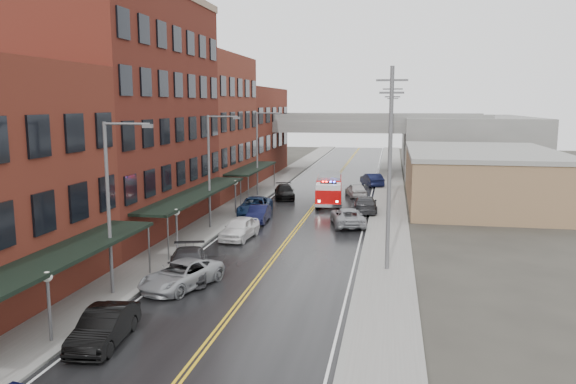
{
  "coord_description": "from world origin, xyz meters",
  "views": [
    {
      "loc": [
        7.32,
        -17.89,
        9.89
      ],
      "look_at": [
        -0.66,
        24.98,
        3.0
      ],
      "focal_mm": 35.0,
      "sensor_mm": 36.0,
      "label": 1
    }
  ],
  "objects": [
    {
      "name": "utility_pole_0",
      "position": [
        7.2,
        15.0,
        6.31
      ],
      "size": [
        1.8,
        0.24,
        12.0
      ],
      "color": "#59595B",
      "rests_on": "ground"
    },
    {
      "name": "parked_car_left_6",
      "position": [
        -4.63,
        30.13,
        0.79
      ],
      "size": [
        3.09,
        5.9,
        1.58
      ],
      "primitive_type": "imported",
      "rotation": [
        0.0,
        0.0,
        0.08
      ],
      "color": "#14284D",
      "rests_on": "ground"
    },
    {
      "name": "parked_car_left_7",
      "position": [
        -3.69,
        39.2,
        0.72
      ],
      "size": [
        3.12,
        5.31,
        1.44
      ],
      "primitive_type": "imported",
      "rotation": [
        0.0,
        0.0,
        0.23
      ],
      "color": "black",
      "rests_on": "ground"
    },
    {
      "name": "sidewalk_left",
      "position": [
        -7.3,
        30.0,
        0.07
      ],
      "size": [
        3.0,
        160.0,
        0.15
      ],
      "primitive_type": "cube",
      "color": "slate",
      "rests_on": "ground"
    },
    {
      "name": "awning_2",
      "position": [
        -7.49,
        40.5,
        2.99
      ],
      "size": [
        2.6,
        13.0,
        3.09
      ],
      "color": "black",
      "rests_on": "ground"
    },
    {
      "name": "parked_car_right_1",
      "position": [
        5.0,
        33.01,
        0.78
      ],
      "size": [
        2.52,
        5.51,
        1.56
      ],
      "primitive_type": "imported",
      "rotation": [
        0.0,
        0.0,
        3.2
      ],
      "color": "#2B2B2E",
      "rests_on": "ground"
    },
    {
      "name": "tan_building",
      "position": [
        16.0,
        40.0,
        2.5
      ],
      "size": [
        14.0,
        22.0,
        5.0
      ],
      "primitive_type": "cube",
      "color": "#94764F",
      "rests_on": "ground"
    },
    {
      "name": "sidewalk_right",
      "position": [
        7.3,
        30.0,
        0.07
      ],
      "size": [
        3.0,
        160.0,
        0.15
      ],
      "primitive_type": "cube",
      "color": "slate",
      "rests_on": "ground"
    },
    {
      "name": "globe_lamp_1",
      "position": [
        -6.4,
        16.0,
        2.31
      ],
      "size": [
        0.44,
        0.44,
        3.12
      ],
      "color": "#59595B",
      "rests_on": "ground"
    },
    {
      "name": "fire_truck",
      "position": [
        1.27,
        36.86,
        1.52
      ],
      "size": [
        3.62,
        7.86,
        2.8
      ],
      "rotation": [
        0.0,
        0.0,
        0.09
      ],
      "color": "#B70808",
      "rests_on": "ground"
    },
    {
      "name": "parked_car_left_1",
      "position": [
        -4.21,
        2.39,
        0.75
      ],
      "size": [
        2.04,
        4.67,
        1.49
      ],
      "primitive_type": "imported",
      "rotation": [
        0.0,
        0.0,
        0.1
      ],
      "color": "black",
      "rests_on": "ground"
    },
    {
      "name": "overpass",
      "position": [
        0.0,
        62.0,
        5.99
      ],
      "size": [
        40.0,
        10.0,
        7.5
      ],
      "color": "slate",
      "rests_on": "ground"
    },
    {
      "name": "parked_car_right_3",
      "position": [
        5.0,
        49.97,
        0.8
      ],
      "size": [
        3.18,
        5.12,
        1.59
      ],
      "primitive_type": "imported",
      "rotation": [
        0.0,
        0.0,
        3.48
      ],
      "color": "black",
      "rests_on": "ground"
    },
    {
      "name": "parked_car_left_3",
      "position": [
        -4.0,
        11.57,
        0.79
      ],
      "size": [
        3.77,
        5.84,
        1.57
      ],
      "primitive_type": "imported",
      "rotation": [
        0.0,
        0.0,
        0.31
      ],
      "color": "#262628",
      "rests_on": "ground"
    },
    {
      "name": "ground",
      "position": [
        0.0,
        0.0,
        0.0
      ],
      "size": [
        220.0,
        220.0,
        0.0
      ],
      "primitive_type": "plane",
      "color": "#2D2B26",
      "rests_on": "ground"
    },
    {
      "name": "parked_car_left_5",
      "position": [
        -3.6,
        27.2,
        0.71
      ],
      "size": [
        1.7,
        4.37,
        1.42
      ],
      "primitive_type": "imported",
      "rotation": [
        0.0,
        0.0,
        0.05
      ],
      "color": "black",
      "rests_on": "ground"
    },
    {
      "name": "street_lamp_1",
      "position": [
        -6.55,
        24.0,
        5.19
      ],
      "size": [
        2.64,
        0.22,
        9.0
      ],
      "color": "#59595B",
      "rests_on": "ground"
    },
    {
      "name": "road",
      "position": [
        0.0,
        30.0,
        0.01
      ],
      "size": [
        11.0,
        160.0,
        0.02
      ],
      "primitive_type": "cube",
      "color": "black",
      "rests_on": "ground"
    },
    {
      "name": "curb_left",
      "position": [
        -5.65,
        30.0,
        0.07
      ],
      "size": [
        0.3,
        160.0,
        0.15
      ],
      "primitive_type": "cube",
      "color": "gray",
      "rests_on": "ground"
    },
    {
      "name": "globe_lamp_0",
      "position": [
        -6.4,
        2.0,
        2.31
      ],
      "size": [
        0.44,
        0.44,
        3.12
      ],
      "color": "#59595B",
      "rests_on": "ground"
    },
    {
      "name": "brick_building_b",
      "position": [
        -13.3,
        23.0,
        9.0
      ],
      "size": [
        9.0,
        20.0,
        18.0
      ],
      "primitive_type": "cube",
      "color": "#512215",
      "rests_on": "ground"
    },
    {
      "name": "street_lamp_2",
      "position": [
        -6.55,
        40.0,
        5.19
      ],
      "size": [
        2.64,
        0.22,
        9.0
      ],
      "color": "#59595B",
      "rests_on": "ground"
    },
    {
      "name": "brick_building_c",
      "position": [
        -13.3,
        40.5,
        7.5
      ],
      "size": [
        9.0,
        15.0,
        15.0
      ],
      "primitive_type": "cube",
      "color": "brown",
      "rests_on": "ground"
    },
    {
      "name": "parked_car_right_0",
      "position": [
        3.87,
        27.16,
        0.74
      ],
      "size": [
        3.54,
        5.73,
        1.48
      ],
      "primitive_type": "imported",
      "rotation": [
        0.0,
        0.0,
        3.36
      ],
      "color": "gray",
      "rests_on": "ground"
    },
    {
      "name": "utility_pole_1",
      "position": [
        7.2,
        35.0,
        6.31
      ],
      "size": [
        1.8,
        0.24,
        12.0
      ],
      "color": "#59595B",
      "rests_on": "ground"
    },
    {
      "name": "street_lamp_0",
      "position": [
        -6.55,
        8.0,
        5.19
      ],
      "size": [
        2.64,
        0.22,
        9.0
      ],
      "color": "#59595B",
      "rests_on": "ground"
    },
    {
      "name": "brick_building_far",
      "position": [
        -13.3,
        58.0,
        6.0
      ],
      "size": [
        9.0,
        20.0,
        12.0
      ],
      "primitive_type": "cube",
      "color": "maroon",
      "rests_on": "ground"
    },
    {
      "name": "globe_lamp_2",
      "position": [
        -6.4,
        30.0,
        2.31
      ],
      "size": [
        0.44,
        0.44,
        3.12
      ],
      "color": "#59595B",
      "rests_on": "ground"
    },
    {
      "name": "awning_1",
      "position": [
        -7.49,
        23.0,
        2.99
      ],
      "size": [
        2.6,
        18.0,
        3.09
      ],
      "color": "black",
      "rests_on": "ground"
    },
    {
      "name": "parked_car_left_2",
      "position": [
        -3.7,
        9.82,
        0.73
      ],
      "size": [
        3.96,
        5.72,
        1.45
      ],
      "primitive_type": "imported",
      "rotation": [
        0.0,
        0.0,
        -0.33
      ],
      "color": "gray",
      "rests_on": "ground"
    },
    {
      "name": "right_far_block",
      "position": [
        18.0,
        70.0,
        4.0
      ],
      "size": [
        18.0,
        30.0,
        8.0
      ],
      "primitive_type": "cube",
      "color": "slate",
      "rests_on": "ground"
    },
    {
      "name": "curb_right",
      "position": [
        5.65,
        30.0,
        0.07
      ],
      "size": [
        0.3,
        160.0,
        0.15
      ],
      "primitive_type": "cube",
      "color": "gray",
      "rests_on": "ground"
    },
    {
      "name": "parked_car_right_2",
      "position": [
        3.6,
        41.8,
        0.75
      ],
      "size": [
        2.85,
        4.7,
        1.5
      ],
      "primitive_type": "imported",
      "rotation": [
        0.0,
        0.0,
        3.4
      ],
      "color": "#B5B5B5",
      "rests_on": "ground"
    },
    {
      "name": "utility_pole_2",
      "position": [
        7.2,
        55.0,
        6.31
      ],
      "size": [
        1.8,
        0.24,
        12.0
      ],
      "color": "#59595B",
      "rests_on": "ground"
    },
    {
      "name": "parked_car_left_4",
      "position": [
        -3.6,
        21.2,
        0.8
      ],
      "size": [
        2.35,
        4.88,
        1.61
      ],
      "primitive_type": "imported",
      "rotation": [
        0.0,
        0.0,
        -0.1
      ],
      "color": "white",
      "rests_on": "ground"
    },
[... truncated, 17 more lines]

